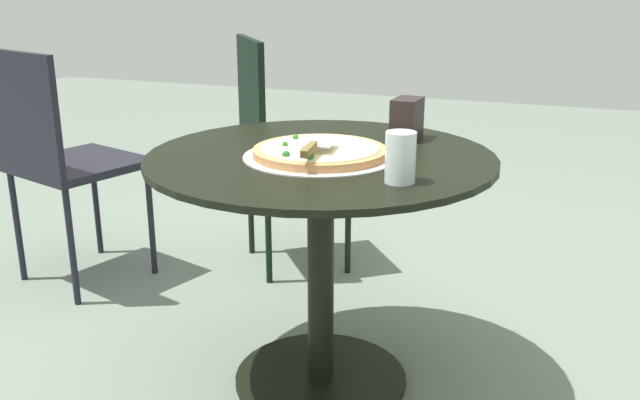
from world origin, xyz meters
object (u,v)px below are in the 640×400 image
(pizza_on_tray, at_px, (320,152))
(napkin_dispenser, at_px, (407,119))
(drinking_cup, at_px, (400,157))
(patio_chair_far, at_px, (58,151))
(patio_table, at_px, (321,221))
(pizza_server, at_px, (313,146))
(patio_chair_near, at_px, (278,138))

(pizza_on_tray, distance_m, napkin_dispenser, 0.34)
(napkin_dispenser, bearing_deg, pizza_on_tray, -25.54)
(drinking_cup, xyz_separation_m, napkin_dispenser, (0.45, 0.10, -0.00))
(pizza_on_tray, height_order, patio_chair_far, patio_chair_far)
(patio_table, distance_m, pizza_server, 0.26)
(pizza_on_tray, height_order, pizza_server, pizza_server)
(drinking_cup, bearing_deg, pizza_server, 73.66)
(patio_table, bearing_deg, pizza_on_tray, -164.57)
(pizza_on_tray, height_order, drinking_cup, drinking_cup)
(pizza_on_tray, relative_size, drinking_cup, 3.41)
(patio_table, relative_size, pizza_server, 4.37)
(patio_table, height_order, drinking_cup, drinking_cup)
(patio_chair_near, distance_m, patio_chair_far, 0.82)
(patio_table, distance_m, patio_chair_near, 0.90)
(patio_table, relative_size, napkin_dispenser, 7.89)
(patio_table, xyz_separation_m, pizza_server, (-0.11, -0.02, 0.24))
(napkin_dispenser, height_order, patio_chair_near, patio_chair_near)
(napkin_dispenser, bearing_deg, patio_chair_near, -125.09)
(napkin_dispenser, relative_size, patio_chair_near, 0.13)
(napkin_dispenser, xyz_separation_m, patio_chair_near, (0.50, 0.63, -0.21))
(drinking_cup, bearing_deg, patio_chair_near, 37.64)
(pizza_on_tray, relative_size, patio_chair_near, 0.44)
(patio_table, distance_m, pizza_on_tray, 0.20)
(patio_table, height_order, pizza_server, pizza_server)
(patio_chair_far, bearing_deg, napkin_dispenser, -92.08)
(pizza_server, height_order, patio_chair_near, patio_chair_near)
(pizza_on_tray, bearing_deg, patio_chair_far, 73.63)
(napkin_dispenser, bearing_deg, patio_table, -29.31)
(pizza_on_tray, bearing_deg, pizza_server, -170.10)
(patio_chair_near, bearing_deg, napkin_dispenser, -128.24)
(pizza_server, xyz_separation_m, drinking_cup, (-0.07, -0.24, 0.01))
(pizza_on_tray, xyz_separation_m, patio_chair_near, (0.79, 0.47, -0.17))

